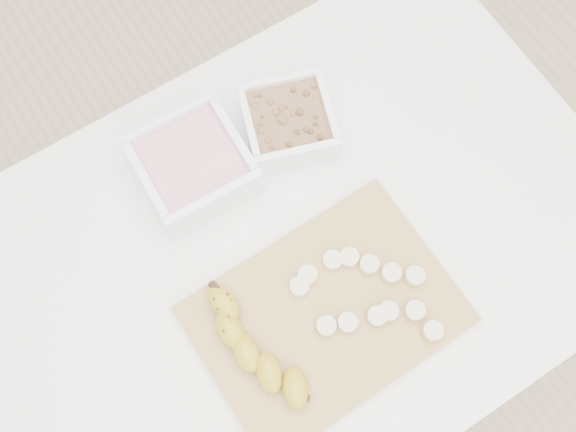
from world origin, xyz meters
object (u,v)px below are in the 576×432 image
bowl_yogurt (193,165)px  cutting_board (326,314)px  table (298,260)px  banana (257,351)px  bowl_granola (289,122)px

bowl_yogurt → cutting_board: 0.30m
table → bowl_yogurt: size_ratio=6.08×
table → banana: size_ratio=4.91×
banana → cutting_board: bearing=-0.0°
bowl_yogurt → bowl_granola: bearing=-5.0°
bowl_granola → cutting_board: (-0.11, -0.28, -0.02)m
bowl_yogurt → bowl_granola: size_ratio=0.96×
table → bowl_granola: bearing=62.3°
table → banana: 0.22m
cutting_board → bowl_granola: bearing=68.1°
bowl_granola → banana: (-0.22, -0.27, 0.00)m
banana → bowl_yogurt: bearing=80.6°
bowl_yogurt → bowl_granola: bowl_yogurt is taller
bowl_granola → banana: bowl_granola is taller
bowl_yogurt → cutting_board: bearing=-80.4°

